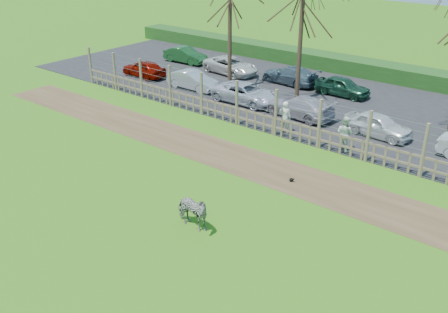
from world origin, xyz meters
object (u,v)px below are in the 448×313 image
Objects in this scene: crow at (291,180)px; car_0 at (144,69)px; car_8 at (231,66)px; car_3 at (299,107)px; tree_left at (230,3)px; visitor_a at (285,117)px; car_4 at (378,125)px; car_7 at (185,55)px; visitor_b at (345,134)px; zebra at (192,212)px; car_1 at (193,80)px; car_9 at (290,75)px; car_2 at (246,93)px; tree_mid at (302,21)px; car_10 at (342,86)px.

car_0 is (-16.65, 7.11, 0.55)m from crow.
car_8 is at bearing 137.37° from car_0.
car_0 is 12.86m from car_3.
tree_left is 9.10m from visitor_a.
car_3 and car_4 have the same top height.
tree_left is 9.43m from car_7.
zebra is at bearing 93.96° from visitor_b.
car_0 is at bearing 89.11° from car_1.
visitor_a reaches higher than car_0.
car_8 is (-8.52, 4.64, 0.00)m from car_3.
car_3 is (-4.06, 2.64, -0.26)m from visitor_b.
car_9 is at bearing -139.78° from car_3.
zebra reaches higher than car_2.
car_9 is (-8.42, 5.08, 0.00)m from car_4.
tree_mid is at bearing 17.73° from zebra.
visitor_a is 0.40× the size of car_2.
tree_mid is at bearing -142.60° from car_3.
car_9 is at bearing -0.50° from car_2.
car_8 is at bearing -55.60° from visitor_a.
car_1 is at bearing -135.87° from car_7.
car_7 is at bearing 145.09° from crow.
car_1 and car_2 have the same top height.
car_1 is at bearing -36.30° from car_9.
car_1 is 1.03× the size of car_10.
car_7 is at bearing 62.29° from car_2.
car_1 is 0.88× the size of car_3.
tree_left is at bearing 120.25° from car_10.
zebra reaches higher than car_3.
zebra reaches higher than car_7.
visitor_a is 2.63m from car_3.
visitor_a is 15.79m from car_7.
car_7 reaches higher than crow.
visitor_b reaches higher than crow.
car_10 is at bearing -39.16° from car_2.
car_7 is 13.42m from car_10.
car_10 is at bearing -51.92° from visitor_b.
zebra is at bearing -152.18° from car_2.
visitor_a is 8.92m from car_9.
car_2 is at bearing -29.94° from tree_left.
zebra is at bearing 16.87° from car_3.
crow is 16.92m from car_8.
car_7 is (-7.18, 3.55, -4.98)m from tree_left.
car_8 is (-13.12, 4.53, 0.00)m from car_4.
zebra is at bearing -171.28° from car_10.
tree_mid is 15.87m from zebra.
crow is at bearing -126.45° from car_8.
tree_left is at bearing -136.30° from car_8.
car_7 is at bearing -83.75° from car_9.
car_9 is at bearing 128.67° from tree_mid.
crow is 0.06× the size of car_1.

